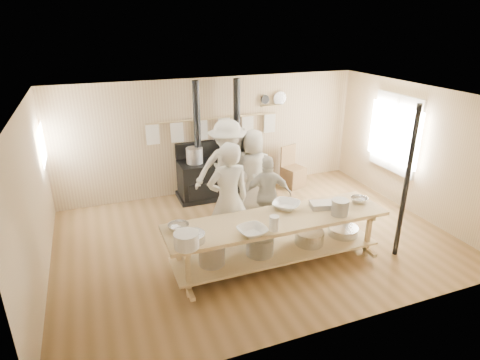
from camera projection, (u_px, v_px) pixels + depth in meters
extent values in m
plane|color=brown|center=(255.00, 238.00, 7.41)|extent=(7.00, 7.00, 0.00)
plane|color=tan|center=(213.00, 136.00, 9.09)|extent=(7.00, 0.00, 7.00)
plane|color=tan|center=(338.00, 243.00, 4.76)|extent=(7.00, 0.00, 7.00)
plane|color=tan|center=(32.00, 203.00, 5.77)|extent=(0.00, 5.00, 5.00)
plane|color=tan|center=(416.00, 150.00, 8.08)|extent=(0.00, 5.00, 5.00)
plane|color=beige|center=(257.00, 97.00, 6.44)|extent=(7.00, 7.00, 0.00)
cube|color=beige|center=(395.00, 134.00, 8.51)|extent=(0.06, 1.35, 1.65)
plane|color=white|center=(394.00, 134.00, 8.50)|extent=(0.00, 1.50, 1.50)
cube|color=beige|center=(393.00, 134.00, 8.50)|extent=(0.02, 0.03, 1.50)
plane|color=white|center=(42.00, 145.00, 7.40)|extent=(0.00, 0.90, 0.90)
cube|color=black|center=(219.00, 178.00, 9.07)|extent=(1.80, 0.70, 0.85)
cube|color=black|center=(220.00, 193.00, 9.21)|extent=(1.90, 0.75, 0.10)
cube|color=black|center=(215.00, 148.00, 9.10)|extent=(1.80, 0.12, 0.35)
cylinder|color=black|center=(197.00, 123.00, 8.48)|extent=(0.15, 0.15, 1.75)
cylinder|color=black|center=(237.00, 119.00, 8.78)|extent=(0.15, 0.15, 1.75)
cylinder|color=#B2B2B7|center=(195.00, 155.00, 8.67)|extent=(0.36, 0.36, 0.34)
cylinder|color=gray|center=(243.00, 151.00, 8.99)|extent=(0.30, 0.30, 0.30)
cylinder|color=tan|center=(214.00, 119.00, 8.84)|extent=(3.00, 0.04, 0.04)
cube|color=white|center=(153.00, 134.00, 8.48)|extent=(0.28, 0.01, 0.46)
cube|color=white|center=(178.00, 132.00, 8.66)|extent=(0.28, 0.01, 0.46)
cube|color=white|center=(202.00, 129.00, 8.84)|extent=(0.28, 0.01, 0.46)
cube|color=white|center=(226.00, 127.00, 9.02)|extent=(0.28, 0.01, 0.46)
cube|color=white|center=(248.00, 125.00, 9.19)|extent=(0.28, 0.01, 0.46)
cube|color=white|center=(269.00, 123.00, 9.37)|extent=(0.28, 0.01, 0.46)
cube|color=tan|center=(271.00, 106.00, 9.26)|extent=(0.50, 0.14, 0.03)
cylinder|color=black|center=(265.00, 99.00, 9.17)|extent=(0.20, 0.04, 0.20)
cylinder|color=silver|center=(280.00, 98.00, 9.29)|extent=(0.32, 0.03, 0.32)
cube|color=tan|center=(278.00, 220.00, 6.32)|extent=(3.60, 0.90, 0.06)
cube|color=tan|center=(277.00, 251.00, 6.54)|extent=(3.40, 0.80, 0.04)
cube|color=tan|center=(276.00, 253.00, 6.56)|extent=(3.30, 0.06, 0.06)
cube|color=tan|center=(188.00, 272.00, 5.70)|extent=(0.07, 0.07, 0.85)
cube|color=tan|center=(178.00, 251.00, 6.22)|extent=(0.07, 0.07, 0.85)
cube|color=tan|center=(368.00, 233.00, 6.72)|extent=(0.07, 0.07, 0.85)
cube|color=tan|center=(347.00, 218.00, 7.24)|extent=(0.07, 0.07, 0.85)
cylinder|color=#B2B2B7|center=(212.00, 253.00, 6.09)|extent=(0.40, 0.40, 0.38)
cylinder|color=gray|center=(260.00, 245.00, 6.37)|extent=(0.44, 0.44, 0.30)
cylinder|color=silver|center=(309.00, 237.00, 6.69)|extent=(0.48, 0.48, 0.22)
cylinder|color=silver|center=(345.00, 232.00, 6.93)|extent=(0.52, 0.52, 0.14)
cylinder|color=black|center=(406.00, 184.00, 6.43)|extent=(0.08, 0.08, 2.60)
imported|color=beige|center=(228.00, 200.00, 6.61)|extent=(0.74, 0.50, 1.99)
imported|color=beige|center=(235.00, 170.00, 8.18)|extent=(1.08, 0.97, 1.81)
imported|color=beige|center=(253.00, 172.00, 8.12)|extent=(0.97, 0.76, 1.76)
imported|color=beige|center=(268.00, 195.00, 7.37)|extent=(0.95, 0.59, 1.50)
imported|color=beige|center=(228.00, 170.00, 7.88)|extent=(1.45, 1.07, 2.01)
cube|color=#513C20|center=(293.00, 177.00, 9.61)|extent=(0.56, 0.56, 0.49)
cube|color=#513C20|center=(288.00, 156.00, 9.59)|extent=(0.45, 0.16, 0.54)
imported|color=white|center=(252.00, 231.00, 5.82)|extent=(0.49, 0.49, 0.10)
imported|color=silver|center=(178.00, 227.00, 5.93)|extent=(0.45, 0.45, 0.10)
imported|color=white|center=(286.00, 205.00, 6.62)|extent=(0.63, 0.63, 0.11)
imported|color=silver|center=(359.00, 200.00, 6.84)|extent=(0.29, 0.29, 0.09)
cube|color=#B2B2B7|center=(323.00, 205.00, 6.65)|extent=(0.45, 0.35, 0.09)
cylinder|color=silver|center=(192.00, 237.00, 5.64)|extent=(0.41, 0.41, 0.12)
cylinder|color=gray|center=(340.00, 207.00, 6.38)|extent=(0.30, 0.30, 0.25)
cylinder|color=white|center=(186.00, 240.00, 5.47)|extent=(0.46, 0.46, 0.22)
cylinder|color=white|center=(274.00, 223.00, 5.91)|extent=(0.16, 0.16, 0.23)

